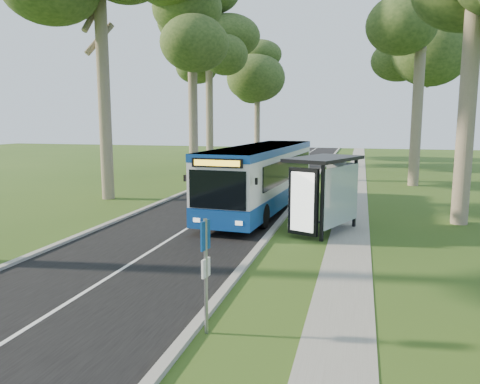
# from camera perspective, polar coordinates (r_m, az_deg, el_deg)

# --- Properties ---
(ground) EXTENTS (120.00, 120.00, 0.00)m
(ground) POSITION_cam_1_polar(r_m,az_deg,el_deg) (16.42, 2.40, -6.88)
(ground) COLOR #315019
(ground) RESTS_ON ground
(road) EXTENTS (7.00, 100.00, 0.02)m
(road) POSITION_cam_1_polar(r_m,az_deg,el_deg) (26.72, -0.42, -0.73)
(road) COLOR black
(road) RESTS_ON ground
(kerb_east) EXTENTS (0.25, 100.00, 0.12)m
(kerb_east) POSITION_cam_1_polar(r_m,az_deg,el_deg) (26.05, 7.04, -0.93)
(kerb_east) COLOR #9E9B93
(kerb_east) RESTS_ON ground
(kerb_west) EXTENTS (0.25, 100.00, 0.12)m
(kerb_west) POSITION_cam_1_polar(r_m,az_deg,el_deg) (27.81, -7.41, -0.32)
(kerb_west) COLOR #9E9B93
(kerb_west) RESTS_ON ground
(centre_line) EXTENTS (0.12, 100.00, 0.00)m
(centre_line) POSITION_cam_1_polar(r_m,az_deg,el_deg) (26.72, -0.42, -0.70)
(centre_line) COLOR white
(centre_line) RESTS_ON road
(footpath) EXTENTS (1.50, 100.00, 0.02)m
(footpath) POSITION_cam_1_polar(r_m,az_deg,el_deg) (25.85, 13.64, -1.31)
(footpath) COLOR gray
(footpath) RESTS_ON ground
(bus) EXTENTS (3.36, 12.13, 3.18)m
(bus) POSITION_cam_1_polar(r_m,az_deg,el_deg) (22.82, 2.69, 1.77)
(bus) COLOR white
(bus) RESTS_ON ground
(bus_stop_sign) EXTENTS (0.11, 0.35, 2.46)m
(bus_stop_sign) POSITION_cam_1_polar(r_m,az_deg,el_deg) (9.73, -4.20, -8.58)
(bus_stop_sign) COLOR gray
(bus_stop_sign) RESTS_ON ground
(bus_shelter) EXTENTS (3.07, 3.93, 2.99)m
(bus_shelter) POSITION_cam_1_polar(r_m,az_deg,el_deg) (18.30, 10.52, 1.38)
(bus_shelter) COLOR black
(bus_shelter) RESTS_ON ground
(litter_bin) EXTENTS (0.56, 0.56, 0.99)m
(litter_bin) POSITION_cam_1_polar(r_m,az_deg,el_deg) (22.18, 7.69, -1.50)
(litter_bin) COLOR black
(litter_bin) RESTS_ON ground
(car_white) EXTENTS (3.59, 5.11, 1.62)m
(car_white) POSITION_cam_1_polar(r_m,az_deg,el_deg) (35.73, -3.90, 2.96)
(car_white) COLOR silver
(car_white) RESTS_ON ground
(car_silver) EXTENTS (3.01, 5.27, 1.64)m
(car_silver) POSITION_cam_1_polar(r_m,az_deg,el_deg) (51.91, 1.47, 4.82)
(car_silver) COLOR #A5A8AC
(car_silver) RESTS_ON ground
(tree_west_c) EXTENTS (5.20, 5.20, 15.85)m
(tree_west_c) POSITION_cam_1_polar(r_m,az_deg,el_deg) (36.39, -5.91, 20.34)
(tree_west_c) COLOR #7A6B56
(tree_west_c) RESTS_ON ground
(tree_west_d) EXTENTS (5.20, 5.20, 16.44)m
(tree_west_d) POSITION_cam_1_polar(r_m,az_deg,el_deg) (46.40, -3.83, 18.38)
(tree_west_d) COLOR #7A6B56
(tree_west_d) RESTS_ON ground
(tree_west_e) EXTENTS (5.20, 5.20, 14.01)m
(tree_west_e) POSITION_cam_1_polar(r_m,az_deg,el_deg) (55.07, 2.14, 15.01)
(tree_west_e) COLOR #7A6B56
(tree_west_e) RESTS_ON ground
(tree_east_d) EXTENTS (5.20, 5.20, 14.33)m
(tree_east_d) POSITION_cam_1_polar(r_m,az_deg,el_deg) (46.12, 21.09, 15.95)
(tree_east_d) COLOR #7A6B56
(tree_east_d) RESTS_ON ground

